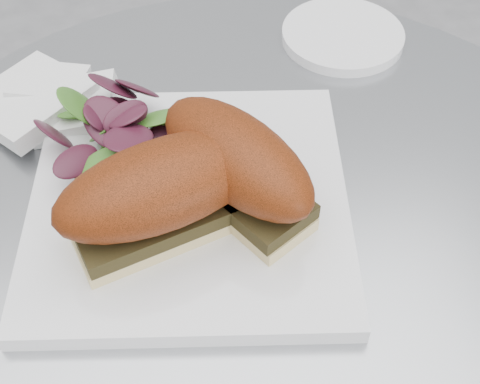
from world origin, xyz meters
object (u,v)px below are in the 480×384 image
object	(u,v)px
sandwich_left	(163,192)
saucer	(343,35)
plate	(189,201)
sandwich_right	(236,164)

from	to	relation	value
sandwich_left	saucer	xyz separation A→B (m)	(0.24, 0.21, -0.05)
plate	saucer	bearing A→B (deg)	40.85
saucer	sandwich_right	bearing A→B (deg)	-131.41
sandwich_left	saucer	size ratio (longest dim) A/B	1.38
plate	saucer	distance (m)	0.28
sandwich_left	sandwich_right	bearing A→B (deg)	0.43
plate	saucer	world-z (taller)	plate
sandwich_right	saucer	size ratio (longest dim) A/B	1.29
sandwich_right	saucer	xyz separation A→B (m)	(0.18, 0.20, -0.05)
sandwich_left	saucer	bearing A→B (deg)	30.95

